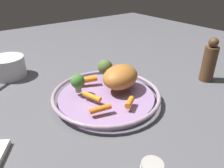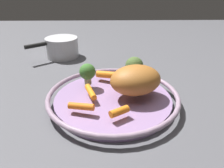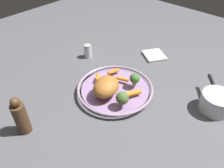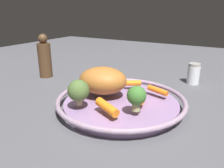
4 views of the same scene
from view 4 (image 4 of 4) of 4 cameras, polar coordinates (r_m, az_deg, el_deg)
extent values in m
plane|color=#4C4C51|center=(0.62, 2.30, -6.16)|extent=(2.40, 2.40, 0.00)
cylinder|color=#8E709E|center=(0.61, 2.31, -5.29)|extent=(0.31, 0.31, 0.02)
torus|color=gray|center=(0.60, 2.33, -3.87)|extent=(0.35, 0.35, 0.01)
ellipsoid|color=#A76429|center=(0.62, -2.35, 0.94)|extent=(0.16, 0.14, 0.07)
cylinder|color=orange|center=(0.58, 7.72, -3.46)|extent=(0.04, 0.06, 0.02)
cylinder|color=orange|center=(0.69, 5.47, 0.26)|extent=(0.05, 0.04, 0.02)
cylinder|color=orange|center=(0.64, 11.59, -1.62)|extent=(0.06, 0.03, 0.02)
cylinder|color=orange|center=(0.52, -1.29, -5.95)|extent=(0.07, 0.05, 0.03)
cylinder|color=tan|center=(0.56, -8.43, -4.57)|extent=(0.02, 0.02, 0.01)
sphere|color=#496230|center=(0.55, -8.58, -1.68)|extent=(0.05, 0.05, 0.05)
cylinder|color=tan|center=(0.52, 6.18, -5.82)|extent=(0.02, 0.02, 0.02)
sphere|color=#3B6E2C|center=(0.51, 6.29, -2.94)|extent=(0.05, 0.05, 0.05)
cylinder|color=silver|center=(0.85, 20.11, 2.18)|extent=(0.04, 0.04, 0.06)
cylinder|color=#9E9993|center=(0.84, 20.40, 4.62)|extent=(0.04, 0.04, 0.01)
cylinder|color=#4C331E|center=(0.91, -16.80, 5.82)|extent=(0.05, 0.05, 0.13)
sphere|color=#4C331E|center=(0.90, -17.31, 11.05)|extent=(0.04, 0.04, 0.04)
camera|label=1|loc=(0.99, 38.33, 21.99)|focal=34.57mm
camera|label=2|loc=(1.03, 17.72, 21.02)|focal=35.38mm
camera|label=3|loc=(0.93, -70.47, 34.69)|focal=35.14mm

